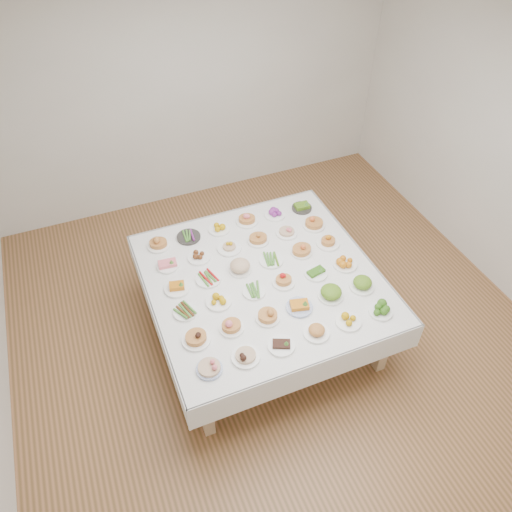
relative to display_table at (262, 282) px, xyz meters
name	(u,v)px	position (x,y,z in m)	size (l,w,h in m)	color
room_envelope	(278,175)	(0.11, -0.02, 1.15)	(5.02, 5.02, 2.81)	#996540
display_table	(262,282)	(0.00, 0.00, 0.00)	(2.05, 2.05, 0.75)	white
dish_0	(209,366)	(-0.76, -0.76, 0.12)	(0.20, 0.20, 0.12)	#4C66B2
dish_1	(246,353)	(-0.46, -0.76, 0.13)	(0.22, 0.22, 0.13)	white
dish_2	(281,344)	(-0.16, -0.77, 0.10)	(0.22, 0.22, 0.09)	white
dish_3	(317,330)	(0.15, -0.76, 0.12)	(0.21, 0.21, 0.11)	white
dish_4	(349,320)	(0.45, -0.76, 0.11)	(0.21, 0.21, 0.09)	white
dish_5	(381,309)	(0.76, -0.77, 0.11)	(0.20, 0.20, 0.10)	white
dish_6	(196,336)	(-0.77, -0.45, 0.13)	(0.23, 0.23, 0.13)	white
dish_7	(231,325)	(-0.46, -0.45, 0.13)	(0.20, 0.20, 0.12)	white
dish_8	(268,314)	(-0.15, -0.47, 0.13)	(0.20, 0.20, 0.13)	white
dish_9	(299,305)	(0.15, -0.46, 0.12)	(0.23, 0.23, 0.11)	#4C66B2
dish_10	(331,292)	(0.45, -0.45, 0.14)	(0.24, 0.24, 0.14)	white
dish_11	(362,283)	(0.76, -0.45, 0.12)	(0.22, 0.22, 0.12)	white
dish_12	(185,311)	(-0.77, -0.14, 0.09)	(0.23, 0.21, 0.05)	white
dish_13	(219,300)	(-0.47, -0.14, 0.11)	(0.22, 0.22, 0.09)	white
dish_14	(254,291)	(-0.14, -0.15, 0.09)	(0.21, 0.20, 0.05)	white
dish_15	(284,280)	(0.14, -0.15, 0.12)	(0.20, 0.20, 0.11)	white
dish_16	(316,272)	(0.46, -0.16, 0.10)	(0.21, 0.21, 0.09)	white
dish_17	(345,262)	(0.77, -0.16, 0.11)	(0.22, 0.22, 0.09)	white
dish_18	(177,286)	(-0.75, 0.15, 0.11)	(0.23, 0.23, 0.10)	white
dish_19	(208,278)	(-0.46, 0.15, 0.10)	(0.24, 0.23, 0.06)	white
dish_20	(240,267)	(-0.16, 0.15, 0.13)	(0.20, 0.20, 0.12)	white
dish_21	(271,260)	(0.15, 0.15, 0.09)	(0.23, 0.22, 0.06)	white
dish_22	(302,248)	(0.47, 0.15, 0.13)	(0.20, 0.20, 0.13)	white
dish_23	(328,240)	(0.76, 0.16, 0.13)	(0.22, 0.22, 0.12)	white
dish_24	(167,264)	(-0.76, 0.45, 0.11)	(0.21, 0.21, 0.09)	white
dish_25	(199,256)	(-0.46, 0.45, 0.11)	(0.21, 0.21, 0.09)	white
dish_26	(229,246)	(-0.15, 0.46, 0.12)	(0.23, 0.23, 0.11)	white
dish_27	(258,237)	(0.15, 0.46, 0.12)	(0.21, 0.21, 0.12)	white
dish_28	(287,230)	(0.45, 0.45, 0.12)	(0.21, 0.21, 0.11)	white
dish_29	(314,222)	(0.76, 0.46, 0.13)	(0.22, 0.22, 0.14)	white
dish_30	(158,242)	(-0.77, 0.76, 0.13)	(0.22, 0.21, 0.13)	white
dish_31	(189,236)	(-0.46, 0.77, 0.10)	(0.24, 0.23, 0.06)	#2E2B29
dish_32	(219,228)	(-0.15, 0.76, 0.10)	(0.21, 0.21, 0.08)	white
dish_33	(247,218)	(0.16, 0.77, 0.13)	(0.22, 0.22, 0.12)	white
dish_34	(275,213)	(0.46, 0.76, 0.11)	(0.21, 0.21, 0.09)	white
dish_35	(302,206)	(0.77, 0.76, 0.11)	(0.21, 0.21, 0.10)	#2E2B29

